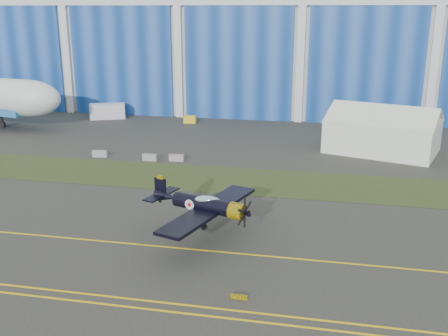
% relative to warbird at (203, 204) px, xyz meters
% --- Properties ---
extents(ground, '(260.00, 260.00, 0.00)m').
position_rel_warbird_xyz_m(ground, '(-17.19, 2.70, -3.24)').
color(ground, '#3A3A34').
rests_on(ground, ground).
extents(grass_median, '(260.00, 10.00, 0.02)m').
position_rel_warbird_xyz_m(grass_median, '(-17.19, 16.70, -3.22)').
color(grass_median, '#475128').
rests_on(grass_median, ground).
extents(hangar, '(220.00, 45.70, 30.00)m').
position_rel_warbird_xyz_m(hangar, '(-17.19, 74.49, 11.72)').
color(hangar, silver).
rests_on(hangar, ground).
extents(taxiway_centreline, '(200.00, 0.20, 0.02)m').
position_rel_warbird_xyz_m(taxiway_centreline, '(-17.19, -2.30, -3.23)').
color(taxiway_centreline, yellow).
rests_on(taxiway_centreline, ground).
extents(guard_board_right, '(1.20, 0.15, 0.35)m').
position_rel_warbird_xyz_m(guard_board_right, '(4.81, -9.30, -3.07)').
color(guard_board_right, yellow).
rests_on(guard_board_right, ground).
extents(warbird, '(14.11, 15.54, 3.83)m').
position_rel_warbird_xyz_m(warbird, '(0.00, 0.00, 0.00)').
color(warbird, black).
rests_on(warbird, ground).
extents(tent, '(17.19, 14.65, 6.80)m').
position_rel_warbird_xyz_m(tent, '(17.82, 33.87, 0.16)').
color(tent, white).
rests_on(tent, ground).
extents(shipping_container, '(6.77, 4.72, 2.73)m').
position_rel_warbird_xyz_m(shipping_container, '(-29.79, 47.69, -1.88)').
color(shipping_container, silver).
rests_on(shipping_container, ground).
extents(tug, '(2.27, 1.52, 1.26)m').
position_rel_warbird_xyz_m(tug, '(-13.92, 47.00, -2.61)').
color(tug, yellow).
rests_on(tug, ground).
extents(barrier_a, '(2.06, 0.84, 0.90)m').
position_rel_warbird_xyz_m(barrier_a, '(-20.21, 23.00, -2.79)').
color(barrier_a, '#94999A').
rests_on(barrier_a, ground).
extents(barrier_b, '(2.03, 0.71, 0.90)m').
position_rel_warbird_xyz_m(barrier_b, '(-12.87, 22.60, -2.79)').
color(barrier_b, gray).
rests_on(barrier_b, ground).
extents(barrier_c, '(2.02, 0.66, 0.90)m').
position_rel_warbird_xyz_m(barrier_c, '(-9.34, 23.14, -2.79)').
color(barrier_c, '#9E8991').
rests_on(barrier_c, ground).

